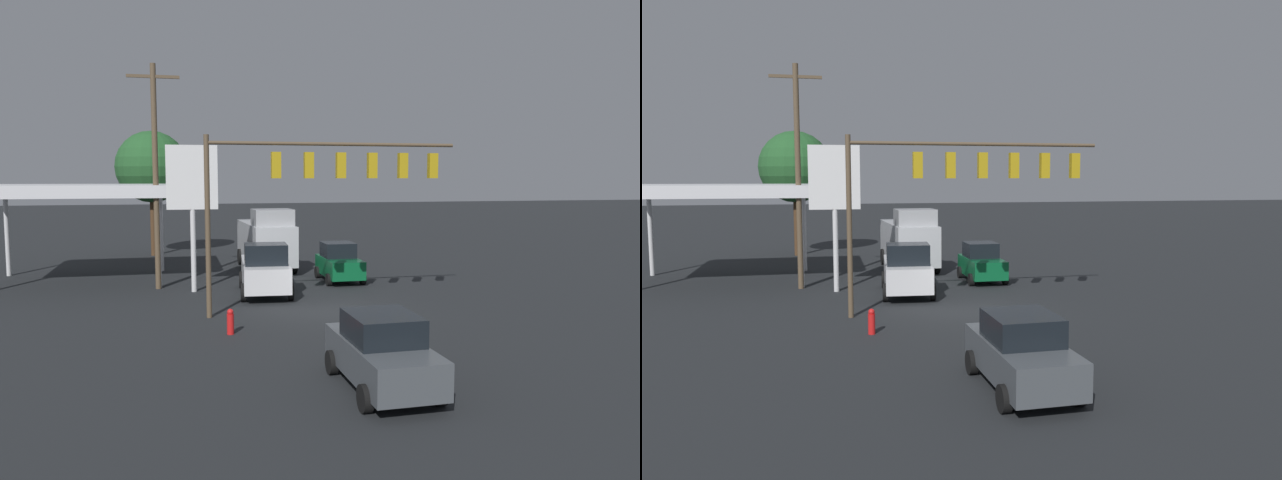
# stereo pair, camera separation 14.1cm
# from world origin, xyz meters

# --- Properties ---
(ground_plane) EXTENTS (200.00, 200.00, 0.00)m
(ground_plane) POSITION_xyz_m (0.00, 0.00, 0.00)
(ground_plane) COLOR black
(traffic_signal_assembly) EXTENTS (9.93, 0.43, 6.90)m
(traffic_signal_assembly) POSITION_xyz_m (0.43, 0.19, 5.40)
(traffic_signal_assembly) COLOR brown
(traffic_signal_assembly) RESTS_ON ground
(utility_pole) EXTENTS (2.40, 0.26, 10.56)m
(utility_pole) POSITION_xyz_m (6.90, -6.54, 5.57)
(utility_pole) COLOR brown
(utility_pole) RESTS_ON ground
(gas_station_canopy) EXTENTS (9.23, 6.76, 4.94)m
(gas_station_canopy) POSITION_xyz_m (10.88, -9.63, 4.58)
(gas_station_canopy) COLOR silver
(gas_station_canopy) RESTS_ON ground
(price_sign) EXTENTS (2.33, 0.27, 6.78)m
(price_sign) POSITION_xyz_m (5.25, -5.39, 4.95)
(price_sign) COLOR silver
(price_sign) RESTS_ON ground
(sedan_far) EXTENTS (2.15, 4.44, 1.93)m
(sedan_far) POSITION_xyz_m (0.98, 9.28, 0.95)
(sedan_far) COLOR #474C51
(sedan_far) RESTS_ON ground
(pickup_parked) EXTENTS (2.58, 5.34, 2.40)m
(pickup_parked) POSITION_xyz_m (2.12, -3.94, 1.11)
(pickup_parked) COLOR silver
(pickup_parked) RESTS_ON ground
(delivery_truck) EXTENTS (2.81, 6.90, 3.58)m
(delivery_truck) POSITION_xyz_m (0.99, -11.58, 1.69)
(delivery_truck) COLOR silver
(delivery_truck) RESTS_ON ground
(hatchback_crossing) EXTENTS (1.97, 3.81, 1.97)m
(hatchback_crossing) POSITION_xyz_m (-2.09, -6.75, 0.95)
(hatchback_crossing) COLOR #0C592D
(hatchback_crossing) RESTS_ON ground
(street_tree) EXTENTS (4.78, 4.78, 8.38)m
(street_tree) POSITION_xyz_m (7.56, -19.59, 5.97)
(street_tree) COLOR #4C331E
(street_tree) RESTS_ON ground
(fire_hydrant) EXTENTS (0.24, 0.24, 0.88)m
(fire_hydrant) POSITION_xyz_m (4.26, 2.94, 0.44)
(fire_hydrant) COLOR red
(fire_hydrant) RESTS_ON ground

